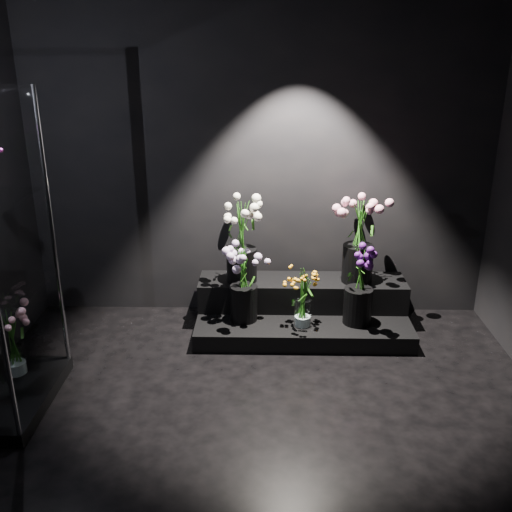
{
  "coord_description": "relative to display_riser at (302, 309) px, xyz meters",
  "views": [
    {
      "loc": [
        0.07,
        -2.85,
        2.32
      ],
      "look_at": [
        -0.01,
        1.2,
        0.82
      ],
      "focal_mm": 40.0,
      "sensor_mm": 36.0,
      "label": 1
    }
  ],
  "objects": [
    {
      "name": "bouquet_orange_bells",
      "position": [
        -0.01,
        -0.28,
        0.24
      ],
      "size": [
        0.3,
        0.3,
        0.49
      ],
      "rotation": [
        0.0,
        0.0,
        -0.12
      ],
      "color": "white",
      "rests_on": "display_riser"
    },
    {
      "name": "bouquet_cream_roses",
      "position": [
        -0.53,
        0.07,
        0.63
      ],
      "size": [
        0.5,
        0.5,
        0.71
      ],
      "rotation": [
        0.0,
        0.0,
        0.4
      ],
      "color": "black",
      "rests_on": "display_riser"
    },
    {
      "name": "wall_back",
      "position": [
        -0.38,
        0.36,
        1.23
      ],
      "size": [
        4.0,
        0.0,
        4.0
      ],
      "primitive_type": "plane",
      "rotation": [
        1.57,
        0.0,
        0.0
      ],
      "color": "black",
      "rests_on": "floor"
    },
    {
      "name": "bouquet_lilac",
      "position": [
        -0.5,
        -0.18,
        0.37
      ],
      "size": [
        0.5,
        0.5,
        0.63
      ],
      "rotation": [
        0.0,
        0.0,
        0.34
      ],
      "color": "black",
      "rests_on": "display_riser"
    },
    {
      "name": "display_riser",
      "position": [
        0.0,
        0.0,
        0.0
      ],
      "size": [
        1.8,
        0.8,
        0.4
      ],
      "color": "black",
      "rests_on": "floor"
    },
    {
      "name": "floor",
      "position": [
        -0.38,
        -1.64,
        -0.17
      ],
      "size": [
        4.0,
        4.0,
        0.0
      ],
      "primitive_type": "plane",
      "color": "black",
      "rests_on": "ground"
    },
    {
      "name": "bouquet_purple",
      "position": [
        0.44,
        -0.21,
        0.38
      ],
      "size": [
        0.38,
        0.38,
        0.7
      ],
      "rotation": [
        0.0,
        0.0,
        -0.17
      ],
      "color": "black",
      "rests_on": "display_riser"
    },
    {
      "name": "bouquet_case_base_pink",
      "position": [
        -2.11,
        -0.96,
        0.19
      ],
      "size": [
        0.34,
        0.34,
        0.5
      ],
      "rotation": [
        0.0,
        0.0,
        -0.2
      ],
      "color": "white",
      "rests_on": "display_case"
    },
    {
      "name": "bouquet_pink_roses",
      "position": [
        0.47,
        0.08,
        0.65
      ],
      "size": [
        0.46,
        0.46,
        0.73
      ],
      "rotation": [
        0.0,
        0.0,
        0.25
      ],
      "color": "black",
      "rests_on": "display_riser"
    }
  ]
}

